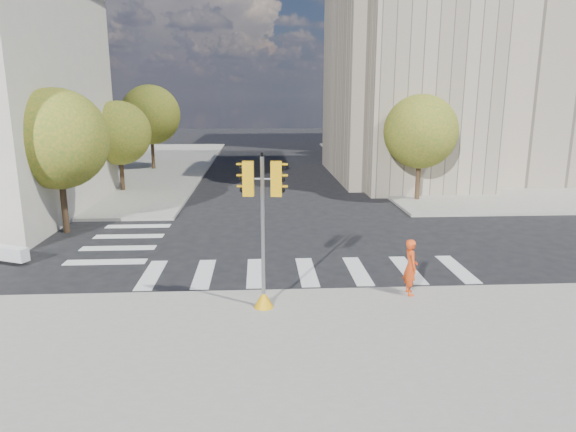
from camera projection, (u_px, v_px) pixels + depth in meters
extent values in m
plane|color=black|center=(305.00, 255.00, 20.00)|extent=(160.00, 160.00, 0.00)
cube|color=gray|center=(499.00, 164.00, 46.36)|extent=(28.00, 40.00, 0.15)
cube|color=gray|center=(47.00, 167.00, 44.15)|extent=(28.00, 40.00, 0.15)
cube|color=#A0937F|center=(506.00, 83.00, 38.78)|extent=(26.00, 14.00, 14.00)
cube|color=#A0937F|center=(422.00, 81.00, 33.48)|extent=(8.00, 8.00, 14.00)
cube|color=#9EA0A3|center=(465.00, 15.00, 58.61)|extent=(20.00, 18.00, 30.00)
cylinder|color=#382616|center=(64.00, 206.00, 23.03)|extent=(0.28, 0.28, 2.45)
sphere|color=#31641C|center=(57.00, 139.00, 22.34)|extent=(4.40, 4.40, 4.40)
cylinder|color=#382616|center=(122.00, 175.00, 32.78)|extent=(0.28, 0.28, 2.17)
sphere|color=#31641C|center=(119.00, 133.00, 32.17)|extent=(4.00, 4.00, 4.00)
cylinder|color=#382616|center=(153.00, 154.00, 42.45)|extent=(0.28, 0.28, 2.62)
sphere|color=#31641C|center=(151.00, 115.00, 41.71)|extent=(4.80, 4.80, 4.80)
cylinder|color=#382616|center=(418.00, 181.00, 29.86)|extent=(0.28, 0.28, 2.38)
sphere|color=#31641C|center=(421.00, 132.00, 29.21)|extent=(4.20, 4.20, 4.20)
cylinder|color=#382616|center=(373.00, 156.00, 41.51)|extent=(0.28, 0.28, 2.52)
sphere|color=#31641C|center=(374.00, 118.00, 40.80)|extent=(4.60, 4.60, 4.60)
cylinder|color=#382616|center=(348.00, 144.00, 53.20)|extent=(0.28, 0.28, 2.27)
sphere|color=#31641C|center=(348.00, 118.00, 52.58)|extent=(4.00, 4.00, 4.00)
cylinder|color=black|center=(409.00, 126.00, 33.10)|extent=(0.12, 0.12, 8.00)
cube|color=black|center=(413.00, 61.00, 32.19)|extent=(0.35, 0.18, 0.22)
cylinder|color=black|center=(365.00, 117.00, 46.71)|extent=(0.12, 0.12, 8.00)
cube|color=black|center=(367.00, 72.00, 45.80)|extent=(0.35, 0.18, 0.22)
cone|color=#DC9B0B|center=(264.00, 299.00, 14.62)|extent=(0.56, 0.56, 0.50)
cylinder|color=gray|center=(263.00, 234.00, 14.19)|extent=(0.11, 0.11, 4.31)
cylinder|color=black|center=(262.00, 155.00, 13.68)|extent=(0.07, 0.07, 0.12)
cylinder|color=gray|center=(262.00, 179.00, 13.83)|extent=(0.90, 0.14, 0.06)
cube|color=#DC9B0B|center=(248.00, 179.00, 13.84)|extent=(0.32, 0.25, 0.95)
cube|color=#DC9B0B|center=(276.00, 179.00, 13.82)|extent=(0.32, 0.25, 0.95)
imported|color=#E44515|center=(411.00, 267.00, 15.45)|extent=(0.41, 0.63, 1.73)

